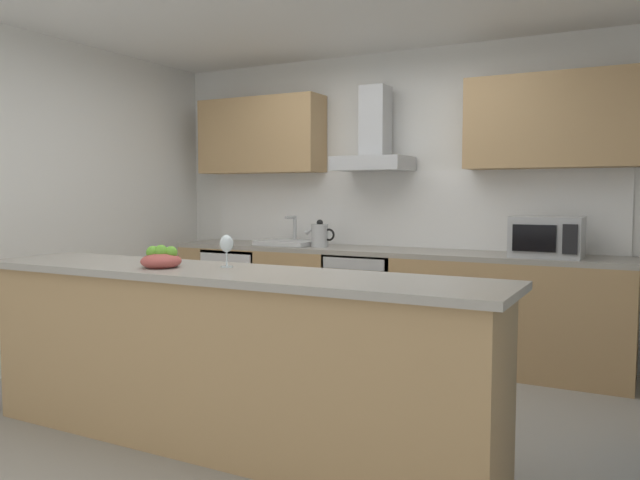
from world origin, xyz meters
name	(u,v)px	position (x,y,z in m)	size (l,w,h in m)	color
ground	(290,409)	(0.00, 0.00, -0.01)	(5.43, 4.67, 0.02)	gray
wall_back	(398,201)	(0.00, 1.90, 1.30)	(5.43, 0.12, 2.60)	white
wall_left	(43,202)	(-2.27, 0.00, 1.30)	(0.12, 4.67, 2.60)	white
backsplash_tile	(395,209)	(0.00, 1.82, 1.23)	(3.76, 0.02, 0.66)	white
counter_back	(381,302)	(0.00, 1.52, 0.45)	(3.90, 0.60, 0.90)	tan
counter_island	(224,358)	(0.00, -0.71, 0.49)	(3.07, 0.64, 0.97)	tan
upper_cabinets	(389,129)	(0.00, 1.67, 1.91)	(3.85, 0.32, 0.70)	tan
oven	(367,300)	(-0.12, 1.49, 0.46)	(0.60, 0.62, 0.80)	slate
refrigerator	(243,293)	(-1.39, 1.49, 0.43)	(0.58, 0.60, 0.85)	white
microwave	(547,237)	(1.33, 1.46, 1.05)	(0.50, 0.38, 0.30)	#B7BABC
sink	(288,242)	(-0.91, 1.50, 0.93)	(0.50, 0.40, 0.26)	silver
kettle	(320,235)	(-0.56, 1.46, 1.01)	(0.29, 0.15, 0.24)	#B7BABC
range_hood	(374,144)	(-0.12, 1.62, 1.79)	(0.62, 0.45, 0.72)	#B7BABC
wine_glass	(227,245)	(-0.05, -0.60, 1.09)	(0.08, 0.08, 0.18)	silver
fruit_bowl	(161,259)	(-0.35, -0.79, 1.01)	(0.22, 0.22, 0.13)	#B24C47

